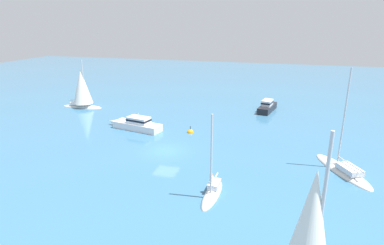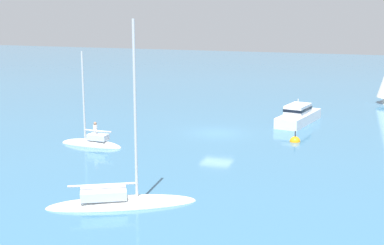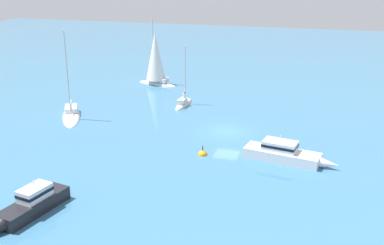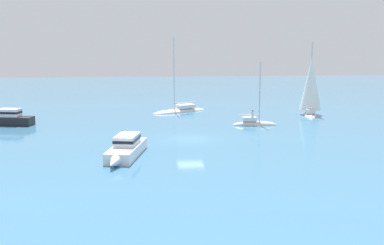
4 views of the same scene
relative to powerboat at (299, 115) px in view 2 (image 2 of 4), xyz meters
name	(u,v)px [view 2 (image 2 of 4)]	position (x,y,z in m)	size (l,w,h in m)	color
ground_plane	(217,133)	(-6.32, 5.87, -0.69)	(160.00, 160.00, 0.00)	teal
powerboat	(299,115)	(0.00, 0.00, 0.00)	(8.33, 3.34, 2.25)	white
sloop	(120,202)	(-24.22, 6.13, -0.55)	(5.38, 7.92, 10.15)	silver
sloop_1	(92,143)	(-13.26, 13.68, -0.52)	(1.40, 5.09, 7.54)	silver
channel_buoy	(295,142)	(-7.23, -0.67, -0.69)	(0.83, 0.83, 1.26)	orange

